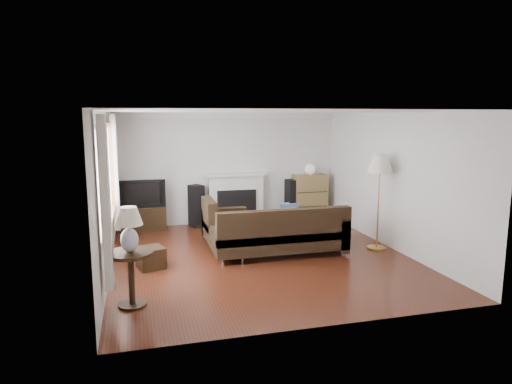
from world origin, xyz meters
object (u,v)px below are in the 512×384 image
object	(u,v)px
tv_stand	(142,218)
floor_lamp	(378,202)
sectional_sofa	(279,232)
side_table	(131,279)
coffee_table	(268,226)
bookshelf	(309,197)

from	to	relation	value
tv_stand	floor_lamp	size ratio (longest dim) A/B	0.59
tv_stand	sectional_sofa	bearing A→B (deg)	-46.29
side_table	coffee_table	bearing A→B (deg)	47.05
tv_stand	coffee_table	xyz separation A→B (m)	(2.49, -1.18, -0.05)
tv_stand	bookshelf	distance (m)	3.87
coffee_table	floor_lamp	size ratio (longest dim) A/B	0.62
coffee_table	side_table	bearing A→B (deg)	-139.04
coffee_table	floor_lamp	distance (m)	2.27
sectional_sofa	side_table	distance (m)	3.00
sectional_sofa	bookshelf	bearing A→B (deg)	57.85
sectional_sofa	coffee_table	xyz separation A→B (m)	(0.18, 1.24, -0.20)
tv_stand	floor_lamp	xyz separation A→B (m)	(4.17, -2.55, 0.62)
side_table	floor_lamp	bearing A→B (deg)	19.09
coffee_table	side_table	xyz separation A→B (m)	(-2.68, -2.88, 0.15)
tv_stand	side_table	distance (m)	4.07
side_table	sectional_sofa	bearing A→B (deg)	33.30
sectional_sofa	side_table	xyz separation A→B (m)	(-2.50, -1.64, -0.05)
bookshelf	floor_lamp	bearing A→B (deg)	-83.11
tv_stand	coffee_table	distance (m)	2.76
sectional_sofa	floor_lamp	distance (m)	1.92
bookshelf	sectional_sofa	distance (m)	2.91
floor_lamp	side_table	size ratio (longest dim) A/B	2.41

